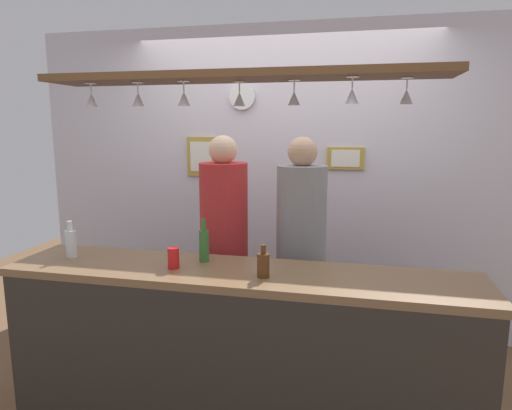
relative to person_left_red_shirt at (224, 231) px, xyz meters
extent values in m
plane|color=brown|center=(0.28, -0.30, -1.03)|extent=(8.00, 8.00, 0.00)
cube|color=silver|center=(0.28, 0.80, 0.27)|extent=(4.40, 0.06, 2.60)
cube|color=brown|center=(0.28, -0.65, -0.09)|extent=(2.70, 0.55, 0.04)
cube|color=#2D2823|center=(0.28, -0.90, -0.57)|extent=(2.65, 0.04, 0.92)
cube|color=brown|center=(0.28, -0.60, 1.00)|extent=(2.20, 0.36, 0.04)
cylinder|color=silver|center=(-0.58, -0.64, 0.98)|extent=(0.06, 0.06, 0.00)
cylinder|color=silver|center=(-0.58, -0.64, 0.95)|extent=(0.01, 0.01, 0.06)
cone|color=silver|center=(-0.58, -0.64, 0.88)|extent=(0.07, 0.07, 0.08)
cylinder|color=silver|center=(-0.30, -0.63, 0.98)|extent=(0.06, 0.06, 0.00)
cylinder|color=silver|center=(-0.30, -0.63, 0.95)|extent=(0.01, 0.01, 0.06)
cone|color=silver|center=(-0.30, -0.63, 0.88)|extent=(0.07, 0.07, 0.08)
cylinder|color=silver|center=(-0.02, -0.64, 0.98)|extent=(0.06, 0.06, 0.00)
cylinder|color=silver|center=(-0.02, -0.64, 0.95)|extent=(0.01, 0.01, 0.06)
cone|color=silver|center=(-0.02, -0.64, 0.88)|extent=(0.07, 0.07, 0.08)
cylinder|color=silver|center=(0.26, -0.54, 0.98)|extent=(0.06, 0.06, 0.00)
cylinder|color=silver|center=(0.26, -0.54, 0.95)|extent=(0.01, 0.01, 0.06)
cone|color=silver|center=(0.26, -0.54, 0.88)|extent=(0.07, 0.07, 0.08)
cylinder|color=silver|center=(0.57, -0.56, 0.98)|extent=(0.06, 0.06, 0.00)
cylinder|color=silver|center=(0.57, -0.56, 0.95)|extent=(0.01, 0.01, 0.06)
cone|color=silver|center=(0.57, -0.56, 0.88)|extent=(0.07, 0.07, 0.08)
cylinder|color=silver|center=(0.87, -0.66, 0.98)|extent=(0.06, 0.06, 0.00)
cylinder|color=silver|center=(0.87, -0.66, 0.95)|extent=(0.01, 0.01, 0.06)
cone|color=silver|center=(0.87, -0.66, 0.88)|extent=(0.07, 0.07, 0.08)
cylinder|color=silver|center=(1.14, -0.55, 0.98)|extent=(0.06, 0.06, 0.00)
cylinder|color=silver|center=(1.14, -0.55, 0.95)|extent=(0.01, 0.01, 0.06)
cone|color=silver|center=(1.14, -0.55, 0.88)|extent=(0.07, 0.07, 0.08)
cube|color=#2D334C|center=(0.00, 0.00, -0.62)|extent=(0.17, 0.18, 0.81)
cylinder|color=red|center=(0.00, 0.00, 0.13)|extent=(0.34, 0.34, 0.70)
sphere|color=beige|center=(0.00, 0.00, 0.58)|extent=(0.20, 0.20, 0.20)
cube|color=#2D334C|center=(0.55, 0.00, -0.63)|extent=(0.17, 0.18, 0.81)
cylinder|color=gray|center=(0.55, 0.00, 0.13)|extent=(0.34, 0.34, 0.70)
sphere|color=tan|center=(0.55, 0.00, 0.57)|extent=(0.20, 0.20, 0.20)
cylinder|color=silver|center=(-0.79, -0.63, 0.02)|extent=(0.06, 0.06, 0.17)
cylinder|color=silver|center=(-0.79, -0.63, 0.14)|extent=(0.03, 0.03, 0.06)
cylinder|color=#512D14|center=(0.44, -0.73, 0.00)|extent=(0.07, 0.07, 0.13)
cylinder|color=#512D14|center=(0.44, -0.73, 0.09)|extent=(0.03, 0.03, 0.05)
cylinder|color=#336B2D|center=(0.04, -0.53, 0.03)|extent=(0.06, 0.06, 0.19)
cylinder|color=#336B2D|center=(0.04, -0.53, 0.16)|extent=(0.03, 0.03, 0.07)
cylinder|color=red|center=(-0.09, -0.70, 0.00)|extent=(0.07, 0.07, 0.12)
cube|color=#B29338|center=(-0.43, 0.76, 0.47)|extent=(0.26, 0.02, 0.34)
cube|color=white|center=(-0.43, 0.75, 0.47)|extent=(0.20, 0.01, 0.26)
cube|color=#B29338|center=(0.81, 0.76, 0.48)|extent=(0.30, 0.02, 0.18)
cube|color=white|center=(0.81, 0.75, 0.48)|extent=(0.23, 0.01, 0.14)
cylinder|color=white|center=(-0.06, 0.75, 0.98)|extent=(0.22, 0.03, 0.22)
camera|label=1|loc=(0.92, -3.00, 0.74)|focal=31.55mm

